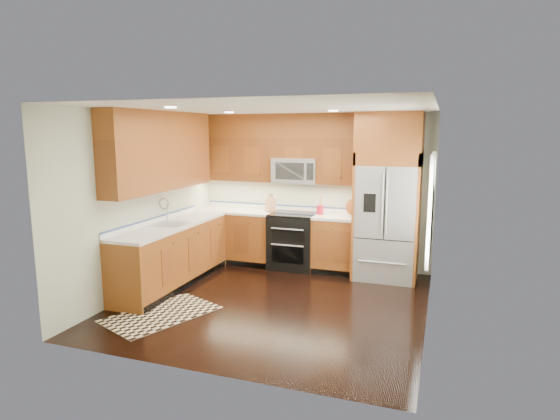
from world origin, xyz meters
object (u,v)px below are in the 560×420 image
(knife_block, at_px, (271,204))
(utensil_crock, at_px, (320,208))
(range, at_px, (293,241))
(rug, at_px, (161,314))
(refrigerator, at_px, (388,197))

(knife_block, distance_m, utensil_crock, 0.88)
(range, xyz_separation_m, rug, (-0.95, -2.55, -0.46))
(refrigerator, relative_size, utensil_crock, 8.06)
(utensil_crock, bearing_deg, knife_block, 179.72)
(range, xyz_separation_m, knife_block, (-0.44, 0.08, 0.60))
(range, relative_size, rug, 0.69)
(rug, relative_size, utensil_crock, 4.24)
(knife_block, xyz_separation_m, utensil_crock, (0.88, -0.00, -0.02))
(range, distance_m, utensil_crock, 0.73)
(refrigerator, relative_size, rug, 1.90)
(refrigerator, bearing_deg, utensil_crock, 174.20)
(refrigerator, xyz_separation_m, knife_block, (-1.99, 0.12, -0.24))
(range, height_order, knife_block, knife_block)
(knife_block, bearing_deg, range, -10.20)
(range, relative_size, refrigerator, 0.36)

